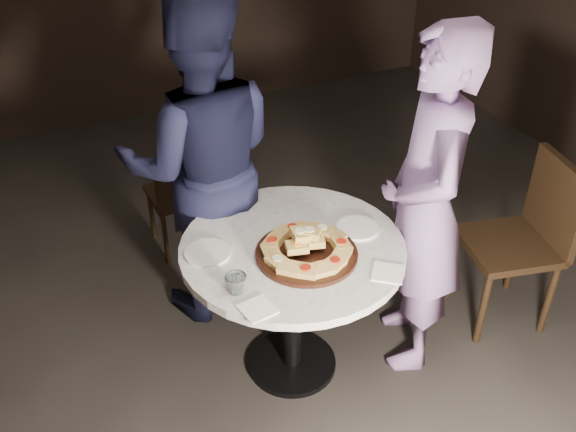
{
  "coord_description": "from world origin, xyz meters",
  "views": [
    {
      "loc": [
        -1.0,
        -2.02,
        2.54
      ],
      "look_at": [
        0.0,
        0.16,
        0.91
      ],
      "focal_mm": 40.0,
      "sensor_mm": 36.0,
      "label": 1
    }
  ],
  "objects": [
    {
      "name": "floor",
      "position": [
        0.0,
        0.0,
        0.0
      ],
      "size": [
        7.0,
        7.0,
        0.0
      ],
      "primitive_type": "plane",
      "color": "black",
      "rests_on": "ground"
    },
    {
      "name": "table",
      "position": [
        0.0,
        0.11,
        0.64
      ],
      "size": [
        1.22,
        1.22,
        0.78
      ],
      "rotation": [
        0.0,
        0.0,
        -0.19
      ],
      "color": "black",
      "rests_on": "ground"
    },
    {
      "name": "serving_board",
      "position": [
        0.03,
        0.02,
        0.79
      ],
      "size": [
        0.49,
        0.49,
        0.02
      ],
      "primitive_type": "cylinder",
      "rotation": [
        0.0,
        0.0,
        0.07
      ],
      "color": "black",
      "rests_on": "table"
    },
    {
      "name": "focaccia_pile",
      "position": [
        0.03,
        0.02,
        0.83
      ],
      "size": [
        0.41,
        0.4,
        0.11
      ],
      "rotation": [
        0.0,
        0.0,
        -0.25
      ],
      "color": "tan",
      "rests_on": "serving_board"
    },
    {
      "name": "plate_left",
      "position": [
        -0.37,
        0.21,
        0.79
      ],
      "size": [
        0.26,
        0.26,
        0.01
      ],
      "primitive_type": "cylinder",
      "rotation": [
        0.0,
        0.0,
        0.3
      ],
      "color": "white",
      "rests_on": "table"
    },
    {
      "name": "plate_right",
      "position": [
        0.34,
        0.1,
        0.79
      ],
      "size": [
        0.24,
        0.24,
        0.01
      ],
      "primitive_type": "cylinder",
      "rotation": [
        0.0,
        0.0,
        -0.2
      ],
      "color": "white",
      "rests_on": "table"
    },
    {
      "name": "water_glass",
      "position": [
        -0.35,
        -0.09,
        0.83
      ],
      "size": [
        0.11,
        0.11,
        0.08
      ],
      "primitive_type": "imported",
      "rotation": [
        0.0,
        0.0,
        -0.19
      ],
      "color": "silver",
      "rests_on": "table"
    },
    {
      "name": "napkin_near",
      "position": [
        -0.31,
        -0.22,
        0.79
      ],
      "size": [
        0.15,
        0.15,
        0.01
      ],
      "primitive_type": "cube",
      "rotation": [
        0.0,
        0.0,
        0.16
      ],
      "color": "white",
      "rests_on": "table"
    },
    {
      "name": "napkin_far",
      "position": [
        0.29,
        -0.24,
        0.79
      ],
      "size": [
        0.19,
        0.19,
        0.01
      ],
      "primitive_type": "cube",
      "rotation": [
        0.0,
        0.0,
        -0.66
      ],
      "color": "white",
      "rests_on": "table"
    },
    {
      "name": "chair_far",
      "position": [
        -0.19,
        1.31,
        0.44
      ],
      "size": [
        0.37,
        0.38,
        0.77
      ],
      "rotation": [
        0.0,
        0.0,
        3.17
      ],
      "color": "black",
      "rests_on": "ground"
    },
    {
      "name": "chair_right",
      "position": [
        1.32,
        -0.03,
        0.56
      ],
      "size": [
        0.56,
        0.54,
        0.96
      ],
      "rotation": [
        0.0,
        0.0,
        -1.79
      ],
      "color": "black",
      "rests_on": "ground"
    },
    {
      "name": "diner_navy",
      "position": [
        -0.2,
        0.79,
        0.91
      ],
      "size": [
        1.04,
        0.9,
        1.82
      ],
      "primitive_type": "imported",
      "rotation": [
        0.0,
        0.0,
        2.87
      ],
      "color": "black",
      "rests_on": "ground"
    },
    {
      "name": "diner_teal",
      "position": [
        0.63,
        -0.01,
        0.89
      ],
      "size": [
        0.65,
        0.76,
        1.78
      ],
      "primitive_type": "imported",
      "rotation": [
        0.0,
        0.0,
        -1.98
      ],
      "color": "slate",
      "rests_on": "ground"
    }
  ]
}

